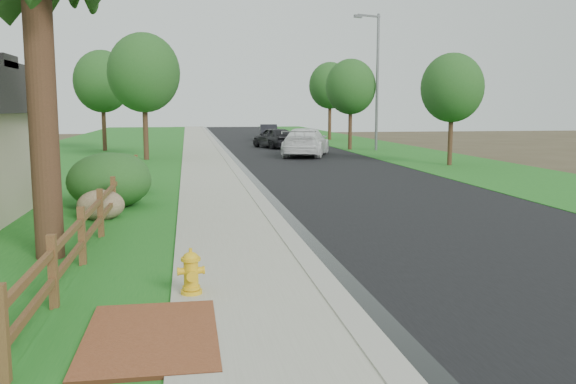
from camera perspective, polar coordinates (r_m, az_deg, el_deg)
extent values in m
plane|color=#3D3521|center=(8.91, 2.22, -10.68)|extent=(120.00, 120.00, 0.00)
cube|color=black|center=(43.82, -1.09, 4.24)|extent=(8.00, 90.00, 0.02)
cube|color=#9A978C|center=(43.41, -6.60, 4.22)|extent=(0.40, 90.00, 0.12)
cube|color=black|center=(43.43, -6.13, 4.18)|extent=(0.50, 90.00, 0.00)
cube|color=#9A9886|center=(43.36, -8.32, 4.17)|extent=(2.20, 90.00, 0.10)
cube|color=#1A5C1A|center=(43.37, -10.83, 4.09)|extent=(1.60, 90.00, 0.06)
cube|color=#1A5C1A|center=(43.81, -17.66, 3.88)|extent=(9.00, 90.00, 0.04)
cube|color=#1A5C1A|center=(45.33, 7.60, 4.31)|extent=(6.00, 90.00, 0.04)
cube|color=brown|center=(7.80, -12.69, -13.22)|extent=(1.60, 2.40, 0.11)
cube|color=#462217|center=(6.94, -25.19, -12.16)|extent=(0.12, 0.12, 1.10)
cube|color=#462217|center=(9.16, -21.13, -7.11)|extent=(0.12, 0.12, 1.10)
cube|color=#462217|center=(11.46, -18.72, -4.03)|extent=(0.12, 0.12, 1.10)
cube|color=#462217|center=(13.79, -17.13, -1.99)|extent=(0.12, 0.12, 1.10)
cube|color=#462217|center=(16.14, -16.01, -0.53)|extent=(0.12, 0.12, 1.10)
cube|color=#462217|center=(18.51, -15.17, 0.55)|extent=(0.12, 0.12, 1.10)
cube|color=#462217|center=(20.88, -14.52, 1.39)|extent=(0.12, 0.12, 1.10)
cube|color=#462217|center=(23.26, -14.01, 2.05)|extent=(0.12, 0.12, 1.10)
cube|color=#462217|center=(8.07, -22.83, -9.97)|extent=(0.08, 2.35, 0.10)
cube|color=#462217|center=(7.96, -22.98, -7.22)|extent=(0.08, 2.35, 0.10)
cube|color=#462217|center=(10.33, -19.76, -5.94)|extent=(0.08, 2.35, 0.10)
cube|color=#462217|center=(10.24, -19.87, -3.76)|extent=(0.08, 2.35, 0.10)
cube|color=#462217|center=(12.64, -17.83, -3.36)|extent=(0.08, 2.35, 0.10)
cube|color=#462217|center=(12.57, -17.91, -1.57)|extent=(0.08, 2.35, 0.10)
cube|color=#462217|center=(14.98, -16.51, -1.58)|extent=(0.08, 2.35, 0.10)
cube|color=#462217|center=(14.92, -16.57, -0.07)|extent=(0.08, 2.35, 0.10)
cube|color=#462217|center=(17.34, -15.55, -0.28)|extent=(0.08, 2.35, 0.10)
cube|color=#462217|center=(17.29, -15.60, 1.03)|extent=(0.08, 2.35, 0.10)
cube|color=#462217|center=(19.70, -14.82, 0.70)|extent=(0.08, 2.35, 0.10)
cube|color=#462217|center=(19.66, -14.86, 1.86)|extent=(0.08, 2.35, 0.10)
cube|color=#462217|center=(22.08, -14.24, 1.48)|extent=(0.08, 2.35, 0.10)
cube|color=#462217|center=(22.04, -14.28, 2.51)|extent=(0.08, 2.35, 0.10)
cylinder|color=#382416|center=(12.05, -21.97, 6.93)|extent=(0.52, 0.52, 5.50)
cylinder|color=gold|center=(9.28, -9.02, -9.18)|extent=(0.32, 0.32, 0.06)
cylinder|color=gold|center=(9.21, -9.06, -7.68)|extent=(0.22, 0.22, 0.49)
cylinder|color=gold|center=(9.26, -9.03, -8.80)|extent=(0.26, 0.26, 0.05)
cylinder|color=gold|center=(9.14, -9.09, -6.21)|extent=(0.29, 0.29, 0.05)
ellipsoid|color=gold|center=(9.14, -9.09, -6.10)|extent=(0.23, 0.23, 0.18)
cylinder|color=gold|center=(9.11, -9.11, -5.41)|extent=(0.05, 0.05, 0.07)
cylinder|color=gold|center=(9.06, -8.99, -7.74)|extent=(0.15, 0.12, 0.14)
cylinder|color=gold|center=(9.18, -10.06, -7.33)|extent=(0.13, 0.12, 0.11)
cylinder|color=gold|center=(9.20, -8.07, -7.25)|extent=(0.13, 0.12, 0.11)
imported|color=white|center=(35.48, 1.68, 4.70)|extent=(3.96, 6.02, 1.62)
imported|color=black|center=(42.50, -1.29, 5.12)|extent=(2.95, 4.59, 1.45)
imported|color=black|center=(52.55, -1.82, 5.61)|extent=(1.76, 4.21, 1.35)
cylinder|color=slate|center=(40.33, 8.35, 10.03)|extent=(0.17, 0.17, 8.73)
cube|color=slate|center=(40.22, 7.59, 16.03)|extent=(1.66, 0.77, 0.12)
cube|color=slate|center=(39.66, 6.57, 16.02)|extent=(0.57, 0.40, 0.17)
ellipsoid|color=brown|center=(16.06, -17.11, -1.18)|extent=(1.44, 1.30, 0.79)
ellipsoid|color=#1E4719|center=(20.49, -15.47, 1.61)|extent=(2.30, 2.30, 1.37)
ellipsoid|color=#1E4719|center=(17.83, -16.38, 1.02)|extent=(3.01, 3.01, 1.59)
cylinder|color=#382416|center=(33.59, -13.20, 6.36)|extent=(0.28, 0.28, 4.06)
ellipsoid|color=#1E4719|center=(33.63, -13.35, 10.81)|extent=(3.80, 3.80, 4.18)
cylinder|color=#382416|center=(30.70, 14.97, 5.45)|extent=(0.23, 0.23, 3.30)
ellipsoid|color=#1E4719|center=(30.69, 15.11, 9.41)|extent=(3.01, 3.01, 3.32)
cylinder|color=#382416|center=(41.29, -16.85, 6.38)|extent=(0.27, 0.27, 3.91)
ellipsoid|color=#1E4719|center=(41.31, -16.99, 9.87)|extent=(3.61, 3.61, 3.97)
cylinder|color=#382416|center=(40.89, 5.84, 6.49)|extent=(0.25, 0.25, 3.65)
ellipsoid|color=#1E4719|center=(40.89, 5.89, 9.78)|extent=(3.31, 3.31, 3.64)
cylinder|color=#382416|center=(53.14, 3.93, 7.08)|extent=(0.28, 0.28, 4.10)
ellipsoid|color=#1E4719|center=(53.16, 3.95, 9.92)|extent=(3.62, 3.62, 3.98)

